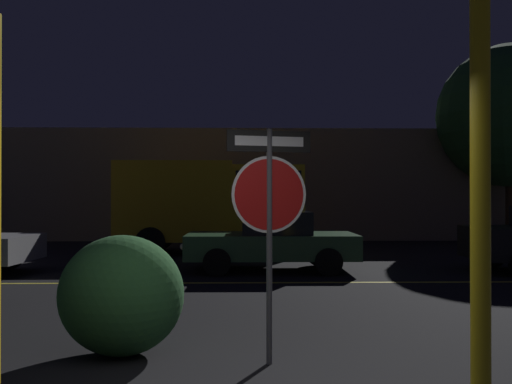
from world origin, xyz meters
TOP-DOWN VIEW (x-y plane):
  - road_center_stripe at (0.00, 7.06)m, footprint 38.16×0.12m
  - stop_sign at (0.30, 1.63)m, footprint 0.87×0.22m
  - yellow_pole_right at (1.55, -0.59)m, footprint 0.13×0.13m
  - hedge_bush_2 at (-1.28, 1.98)m, footprint 1.34×1.17m
  - passing_car_2 at (0.70, 8.89)m, footprint 3.97×2.01m
  - delivery_truck at (-0.81, 13.02)m, footprint 5.51×2.59m
  - tree_0 at (9.95, 16.77)m, footprint 5.31×5.31m
  - building_backdrop at (0.22, 19.10)m, footprint 23.53×3.28m

SIDE VIEW (x-z plane):
  - road_center_stripe at x=0.00m, z-range 0.00..0.01m
  - hedge_bush_2 at x=-1.28m, z-range 0.00..1.29m
  - passing_car_2 at x=0.70m, z-range 0.00..1.36m
  - delivery_truck at x=-0.81m, z-range 0.20..2.93m
  - yellow_pole_right at x=1.55m, z-range 0.00..3.39m
  - stop_sign at x=0.30m, z-range 0.50..2.91m
  - building_backdrop at x=0.22m, z-range 0.00..4.30m
  - tree_0 at x=9.95m, z-range 1.02..8.37m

